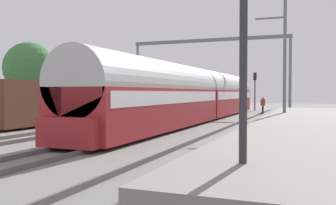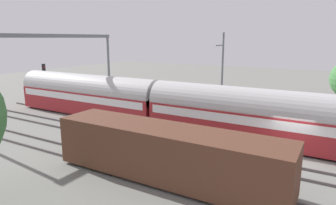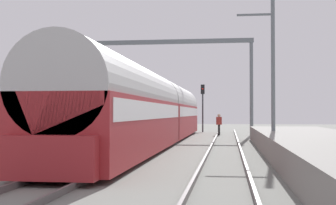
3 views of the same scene
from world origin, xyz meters
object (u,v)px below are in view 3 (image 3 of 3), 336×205
object	(u,v)px
catenary_gantry	(150,63)
passenger_train	(155,110)
person_crossing	(219,122)
railway_signal_far	(203,101)

from	to	relation	value
catenary_gantry	passenger_train	bearing A→B (deg)	-78.99
passenger_train	catenary_gantry	xyz separation A→B (m)	(-2.09, 10.75, 3.96)
person_crossing	railway_signal_far	world-z (taller)	railway_signal_far
railway_signal_far	catenary_gantry	xyz separation A→B (m)	(-4.01, -6.26, 3.01)
catenary_gantry	person_crossing	bearing A→B (deg)	1.40
passenger_train	railway_signal_far	world-z (taller)	railway_signal_far
person_crossing	railway_signal_far	xyz separation A→B (m)	(-1.66, 6.12, 1.89)
railway_signal_far	catenary_gantry	distance (m)	8.02
railway_signal_far	catenary_gantry	bearing A→B (deg)	-122.63
person_crossing	catenary_gantry	world-z (taller)	catenary_gantry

